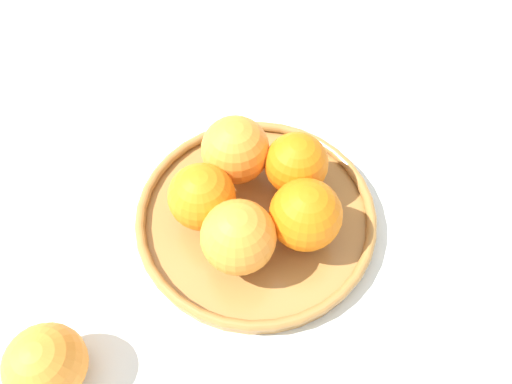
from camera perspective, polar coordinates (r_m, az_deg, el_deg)
The scene contains 4 objects.
ground_plane at distance 0.63m, azimuth -0.00°, elevation -3.39°, with size 4.00×4.00×0.00m, color silver.
fruit_bowl at distance 0.62m, azimuth -0.00°, elevation -2.77°, with size 0.29×0.29×0.03m.
orange_pile at distance 0.57m, azimuth -0.10°, elevation 0.02°, with size 0.20×0.20×0.08m.
stray_orange at distance 0.56m, azimuth -22.90°, elevation -17.69°, with size 0.08×0.08×0.08m, color orange.
Camera 1 is at (-0.02, 0.32, 0.54)m, focal length 35.00 mm.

